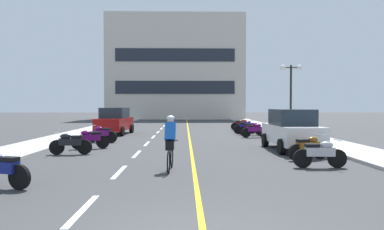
{
  "coord_description": "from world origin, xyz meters",
  "views": [
    {
      "loc": [
        -0.04,
        -5.03,
        2.02
      ],
      "look_at": [
        0.4,
        16.6,
        1.41
      ],
      "focal_mm": 34.38,
      "sensor_mm": 36.0,
      "label": 1
    }
  ],
  "objects_px": {
    "street_lamp_mid": "(291,82)",
    "motorcycle_5": "(102,134)",
    "motorcycle_2": "(309,147)",
    "motorcycle_4": "(90,139)",
    "parked_car_near": "(292,130)",
    "parked_car_mid": "(115,121)",
    "motorcycle_9": "(245,126)",
    "motorcycle_1": "(320,153)",
    "motorcycle_6": "(255,130)",
    "motorcycle_3": "(70,143)",
    "cyclist_rider": "(170,142)",
    "motorcycle_10": "(242,124)",
    "motorcycle_8": "(245,127)",
    "motorcycle_0": "(1,169)",
    "motorcycle_7": "(251,128)"
  },
  "relations": [
    {
      "from": "parked_car_near",
      "to": "motorcycle_4",
      "type": "distance_m",
      "value": 9.11
    },
    {
      "from": "parked_car_near",
      "to": "motorcycle_2",
      "type": "xyz_separation_m",
      "value": [
        -0.22,
        -2.87,
        -0.44
      ]
    },
    {
      "from": "motorcycle_3",
      "to": "motorcycle_6",
      "type": "relative_size",
      "value": 1.0
    },
    {
      "from": "parked_car_mid",
      "to": "motorcycle_6",
      "type": "bearing_deg",
      "value": -16.26
    },
    {
      "from": "street_lamp_mid",
      "to": "motorcycle_9",
      "type": "distance_m",
      "value": 4.82
    },
    {
      "from": "motorcycle_5",
      "to": "cyclist_rider",
      "type": "bearing_deg",
      "value": -64.78
    },
    {
      "from": "street_lamp_mid",
      "to": "motorcycle_5",
      "type": "relative_size",
      "value": 2.73
    },
    {
      "from": "motorcycle_6",
      "to": "motorcycle_7",
      "type": "relative_size",
      "value": 1.0
    },
    {
      "from": "parked_car_near",
      "to": "parked_car_mid",
      "type": "xyz_separation_m",
      "value": [
        -9.52,
        8.92,
        0.0
      ]
    },
    {
      "from": "motorcycle_2",
      "to": "parked_car_mid",
      "type": "bearing_deg",
      "value": 128.26
    },
    {
      "from": "parked_car_mid",
      "to": "motorcycle_4",
      "type": "xyz_separation_m",
      "value": [
        0.45,
        -8.28,
        -0.44
      ]
    },
    {
      "from": "motorcycle_5",
      "to": "motorcycle_6",
      "type": "height_order",
      "value": "same"
    },
    {
      "from": "motorcycle_0",
      "to": "cyclist_rider",
      "type": "relative_size",
      "value": 0.92
    },
    {
      "from": "street_lamp_mid",
      "to": "parked_car_mid",
      "type": "xyz_separation_m",
      "value": [
        -11.86,
        0.69,
        -2.6
      ]
    },
    {
      "from": "motorcycle_0",
      "to": "motorcycle_1",
      "type": "height_order",
      "value": "same"
    },
    {
      "from": "motorcycle_0",
      "to": "motorcycle_6",
      "type": "bearing_deg",
      "value": 57.03
    },
    {
      "from": "motorcycle_1",
      "to": "parked_car_near",
      "type": "bearing_deg",
      "value": 84.75
    },
    {
      "from": "motorcycle_1",
      "to": "motorcycle_4",
      "type": "relative_size",
      "value": 1.03
    },
    {
      "from": "motorcycle_4",
      "to": "motorcycle_10",
      "type": "xyz_separation_m",
      "value": [
        8.83,
        12.14,
        0.0
      ]
    },
    {
      "from": "motorcycle_1",
      "to": "motorcycle_6",
      "type": "bearing_deg",
      "value": 90.1
    },
    {
      "from": "motorcycle_0",
      "to": "motorcycle_6",
      "type": "relative_size",
      "value": 0.96
    },
    {
      "from": "motorcycle_4",
      "to": "motorcycle_8",
      "type": "relative_size",
      "value": 0.98
    },
    {
      "from": "motorcycle_1",
      "to": "motorcycle_6",
      "type": "xyz_separation_m",
      "value": [
        -0.02,
        10.85,
        0.0
      ]
    },
    {
      "from": "motorcycle_4",
      "to": "motorcycle_10",
      "type": "distance_m",
      "value": 15.01
    },
    {
      "from": "motorcycle_3",
      "to": "motorcycle_5",
      "type": "bearing_deg",
      "value": 87.61
    },
    {
      "from": "motorcycle_2",
      "to": "motorcycle_8",
      "type": "height_order",
      "value": "same"
    },
    {
      "from": "motorcycle_8",
      "to": "motorcycle_10",
      "type": "bearing_deg",
      "value": 85.66
    },
    {
      "from": "motorcycle_0",
      "to": "motorcycle_2",
      "type": "distance_m",
      "value": 9.99
    },
    {
      "from": "motorcycle_0",
      "to": "motorcycle_4",
      "type": "relative_size",
      "value": 0.99
    },
    {
      "from": "motorcycle_4",
      "to": "motorcycle_9",
      "type": "distance_m",
      "value": 13.55
    },
    {
      "from": "motorcycle_9",
      "to": "motorcycle_6",
      "type": "bearing_deg",
      "value": -92.4
    },
    {
      "from": "motorcycle_2",
      "to": "motorcycle_9",
      "type": "relative_size",
      "value": 0.97
    },
    {
      "from": "street_lamp_mid",
      "to": "parked_car_near",
      "type": "distance_m",
      "value": 8.94
    },
    {
      "from": "motorcycle_3",
      "to": "cyclist_rider",
      "type": "height_order",
      "value": "cyclist_rider"
    },
    {
      "from": "motorcycle_9",
      "to": "motorcycle_1",
      "type": "bearing_deg",
      "value": -90.65
    },
    {
      "from": "parked_car_near",
      "to": "motorcycle_6",
      "type": "distance_m",
      "value": 6.3
    },
    {
      "from": "motorcycle_2",
      "to": "motorcycle_10",
      "type": "xyz_separation_m",
      "value": [
        -0.02,
        15.65,
        0.0
      ]
    },
    {
      "from": "parked_car_mid",
      "to": "motorcycle_1",
      "type": "bearing_deg",
      "value": -56.02
    },
    {
      "from": "motorcycle_8",
      "to": "motorcycle_10",
      "type": "distance_m",
      "value": 3.35
    },
    {
      "from": "motorcycle_2",
      "to": "motorcycle_5",
      "type": "height_order",
      "value": "same"
    },
    {
      "from": "parked_car_near",
      "to": "motorcycle_3",
      "type": "height_order",
      "value": "parked_car_near"
    },
    {
      "from": "parked_car_mid",
      "to": "motorcycle_5",
      "type": "height_order",
      "value": "parked_car_mid"
    },
    {
      "from": "motorcycle_10",
      "to": "cyclist_rider",
      "type": "height_order",
      "value": "cyclist_rider"
    },
    {
      "from": "parked_car_mid",
      "to": "motorcycle_0",
      "type": "height_order",
      "value": "parked_car_mid"
    },
    {
      "from": "street_lamp_mid",
      "to": "parked_car_near",
      "type": "height_order",
      "value": "street_lamp_mid"
    },
    {
      "from": "motorcycle_3",
      "to": "motorcycle_6",
      "type": "bearing_deg",
      "value": 40.07
    },
    {
      "from": "motorcycle_10",
      "to": "motorcycle_9",
      "type": "bearing_deg",
      "value": -90.1
    },
    {
      "from": "parked_car_near",
      "to": "motorcycle_1",
      "type": "distance_m",
      "value": 4.62
    },
    {
      "from": "street_lamp_mid",
      "to": "motorcycle_8",
      "type": "bearing_deg",
      "value": 157.01
    },
    {
      "from": "motorcycle_2",
      "to": "motorcycle_4",
      "type": "relative_size",
      "value": 0.99
    }
  ]
}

